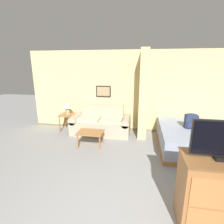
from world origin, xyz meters
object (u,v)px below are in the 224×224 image
couch (101,123)px  tv_dresser (218,194)px  coffee_table (91,133)px  backpack (191,121)px  bed (190,138)px  table_lamp (67,106)px

couch → tv_dresser: 3.82m
coffee_table → backpack: size_ratio=1.74×
couch → coffee_table: couch is taller
coffee_table → tv_dresser: size_ratio=0.68×
tv_dresser → backpack: (0.25, 2.44, 0.25)m
coffee_table → bed: bed is taller
coffee_table → backpack: 2.66m
bed → backpack: size_ratio=5.17×
coffee_table → bed: (2.64, 0.34, -0.08)m
bed → backpack: bearing=145.3°
backpack → bed: bearing=-34.7°
tv_dresser → bed: (0.27, 2.42, -0.22)m
tv_dresser → backpack: size_ratio=2.57×
coffee_table → table_lamp: bearing=136.8°
backpack → couch: bearing=166.5°
table_lamp → backpack: size_ratio=1.08×
coffee_table → table_lamp: table_lamp is taller
tv_dresser → table_lamp: bearing=138.1°
coffee_table → backpack: backpack is taller
couch → tv_dresser: tv_dresser is taller
coffee_table → bed: size_ratio=0.34×
table_lamp → backpack: table_lamp is taller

